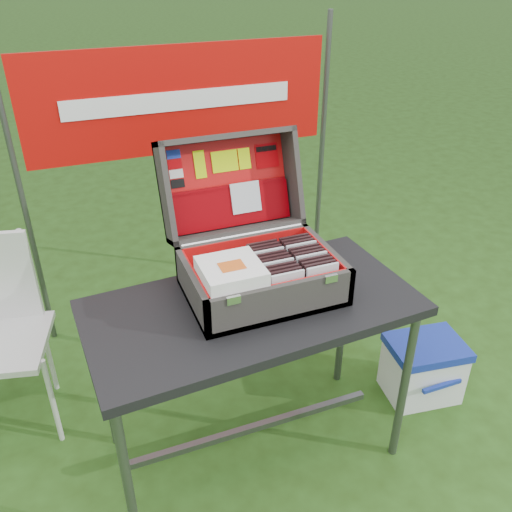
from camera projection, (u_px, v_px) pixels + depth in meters
name	position (u px, v px, depth m)	size (l,w,h in m)	color
ground	(257.00, 430.00, 2.57)	(80.00, 80.00, 0.00)	#254413
table	(253.00, 381.00, 2.28)	(1.28, 0.64, 0.80)	black
table_top	(253.00, 308.00, 2.10)	(1.28, 0.64, 0.04)	black
table_leg_fl	(126.00, 475.00, 1.90)	(0.04, 0.04, 0.76)	#59595B
table_leg_fr	(404.00, 390.00, 2.27)	(0.04, 0.04, 0.76)	#59595B
table_leg_bl	(106.00, 380.00, 2.32)	(0.04, 0.04, 0.76)	#59595B
table_leg_br	(343.00, 320.00, 2.69)	(0.04, 0.04, 0.76)	#59595B
table_brace	(253.00, 428.00, 2.42)	(1.13, 0.03, 0.03)	#59595B
suitcase	(256.00, 227.00, 2.07)	(0.58, 0.58, 0.53)	#46433E
suitcase_base_bottom	(262.00, 290.00, 2.14)	(0.58, 0.42, 0.02)	#46433E
suitcase_base_wall_front	(282.00, 303.00, 1.95)	(0.58, 0.02, 0.16)	#46433E
suitcase_base_wall_back	(244.00, 253.00, 2.27)	(0.58, 0.02, 0.16)	#46433E
suitcase_base_wall_left	(192.00, 291.00, 2.02)	(0.02, 0.42, 0.16)	#46433E
suitcase_base_wall_right	(326.00, 263.00, 2.20)	(0.02, 0.42, 0.16)	#46433E
suitcase_liner_floor	(262.00, 287.00, 2.14)	(0.54, 0.37, 0.01)	red
suitcase_latch_left	(234.00, 300.00, 1.85)	(0.05, 0.01, 0.03)	silver
suitcase_latch_right	(331.00, 279.00, 1.97)	(0.05, 0.01, 0.03)	silver
suitcase_hinge	(243.00, 235.00, 2.24)	(0.02, 0.02, 0.53)	silver
suitcase_lid_back	(226.00, 184.00, 2.33)	(0.58, 0.42, 0.02)	#46433E
suitcase_lid_rim_far	(225.00, 136.00, 2.23)	(0.58, 0.02, 0.16)	#46433E
suitcase_lid_rim_near	(237.00, 230.00, 2.31)	(0.58, 0.02, 0.16)	#46433E
suitcase_lid_rim_left	(165.00, 194.00, 2.18)	(0.02, 0.42, 0.16)	#46433E
suitcase_lid_rim_right	(292.00, 175.00, 2.36)	(0.02, 0.42, 0.16)	#46433E
suitcase_lid_liner	(227.00, 184.00, 2.32)	(0.53, 0.37, 0.01)	red
suitcase_liner_wall_front	(281.00, 298.00, 1.96)	(0.54, 0.01, 0.13)	red
suitcase_liner_wall_back	(245.00, 252.00, 2.25)	(0.54, 0.01, 0.13)	red
suitcase_liner_wall_left	(196.00, 287.00, 2.02)	(0.01, 0.37, 0.13)	red
suitcase_liner_wall_right	(323.00, 261.00, 2.19)	(0.01, 0.37, 0.13)	red
suitcase_lid_pocket	(232.00, 206.00, 2.32)	(0.52, 0.17, 0.03)	#750005
suitcase_pocket_edge	(229.00, 187.00, 2.30)	(0.51, 0.02, 0.02)	#750005
suitcase_pocket_cd	(246.00, 197.00, 2.32)	(0.13, 0.13, 0.01)	silver
lid_sticker_cc_a	(173.00, 154.00, 2.21)	(0.06, 0.04, 0.00)	#1933B2
lid_sticker_cc_b	(175.00, 164.00, 2.22)	(0.06, 0.04, 0.00)	#BB0005
lid_sticker_cc_c	(176.00, 174.00, 2.23)	(0.06, 0.04, 0.00)	white
lid_sticker_cc_d	(178.00, 184.00, 2.24)	(0.06, 0.04, 0.00)	black
lid_card_neon_tall	(200.00, 165.00, 2.26)	(0.05, 0.11, 0.00)	#BFE603
lid_card_neon_main	(225.00, 161.00, 2.29)	(0.11, 0.09, 0.00)	#BFE603
lid_card_neon_small	(244.00, 159.00, 2.32)	(0.05, 0.09, 0.00)	#BFE603
lid_sticker_band	(267.00, 156.00, 2.35)	(0.10, 0.10, 0.00)	#BB0005
lid_sticker_band_bar	(266.00, 149.00, 2.34)	(0.09, 0.02, 0.00)	black
cd_left_0	(287.00, 290.00, 1.98)	(0.13, 0.01, 0.15)	silver
cd_left_1	(285.00, 287.00, 2.00)	(0.13, 0.01, 0.15)	black
cd_left_2	(282.00, 284.00, 2.02)	(0.13, 0.01, 0.15)	black
cd_left_3	(280.00, 281.00, 2.04)	(0.13, 0.01, 0.15)	black
cd_left_4	(277.00, 278.00, 2.05)	(0.13, 0.01, 0.15)	silver
cd_left_5	(275.00, 275.00, 2.07)	(0.13, 0.01, 0.15)	black
cd_left_6	(273.00, 272.00, 2.09)	(0.13, 0.01, 0.15)	black
cd_left_7	(270.00, 269.00, 2.11)	(0.13, 0.01, 0.15)	black
cd_left_8	(268.00, 266.00, 2.13)	(0.13, 0.01, 0.15)	silver
cd_left_9	(266.00, 263.00, 2.15)	(0.13, 0.01, 0.15)	black
cd_left_10	(264.00, 261.00, 2.17)	(0.13, 0.01, 0.15)	black
cd_left_11	(262.00, 258.00, 2.18)	(0.13, 0.01, 0.15)	black
cd_right_0	(322.00, 283.00, 2.02)	(0.13, 0.01, 0.15)	silver
cd_right_1	(319.00, 280.00, 2.04)	(0.13, 0.01, 0.15)	black
cd_right_2	(316.00, 277.00, 2.06)	(0.13, 0.01, 0.15)	black
cd_right_3	(313.00, 274.00, 2.08)	(0.13, 0.01, 0.15)	black
cd_right_4	(311.00, 271.00, 2.10)	(0.13, 0.01, 0.15)	silver
cd_right_5	(308.00, 268.00, 2.12)	(0.13, 0.01, 0.15)	black
cd_right_6	(306.00, 265.00, 2.14)	(0.13, 0.01, 0.15)	black
cd_right_7	(303.00, 262.00, 2.15)	(0.13, 0.01, 0.15)	black
cd_right_8	(301.00, 260.00, 2.17)	(0.13, 0.01, 0.15)	silver
cd_right_9	(298.00, 257.00, 2.19)	(0.13, 0.01, 0.15)	black
cd_right_10	(296.00, 254.00, 2.21)	(0.13, 0.01, 0.15)	black
cd_right_11	(293.00, 252.00, 2.23)	(0.13, 0.01, 0.15)	black
songbook_0	(231.00, 276.00, 1.96)	(0.22, 0.22, 0.01)	white
songbook_1	(231.00, 275.00, 1.96)	(0.22, 0.22, 0.01)	white
songbook_2	(231.00, 274.00, 1.95)	(0.22, 0.22, 0.01)	white
songbook_3	(231.00, 272.00, 1.95)	(0.22, 0.22, 0.01)	white
songbook_4	(231.00, 271.00, 1.95)	(0.22, 0.22, 0.01)	white
songbook_5	(231.00, 270.00, 1.95)	(0.22, 0.22, 0.01)	white
songbook_6	(231.00, 269.00, 1.94)	(0.22, 0.22, 0.01)	white
songbook_7	(231.00, 268.00, 1.94)	(0.22, 0.22, 0.01)	white
songbook_8	(231.00, 267.00, 1.94)	(0.22, 0.22, 0.01)	white
songbook_9	(231.00, 265.00, 1.94)	(0.22, 0.22, 0.01)	white
songbook_graphic	(232.00, 266.00, 1.93)	(0.09, 0.07, 0.00)	#D85919
cooler	(423.00, 368.00, 2.70)	(0.36, 0.28, 0.32)	white
cooler_body	(422.00, 372.00, 2.72)	(0.34, 0.26, 0.28)	white
cooler_lid	(427.00, 347.00, 2.64)	(0.36, 0.28, 0.04)	#182D9B
cooler_handle	(442.00, 386.00, 2.58)	(0.22, 0.02, 0.02)	#182D9B
chair_leg_fr	(53.00, 402.00, 2.40)	(0.02, 0.02, 0.47)	silver
chair_leg_br	(48.00, 353.00, 2.69)	(0.02, 0.02, 0.47)	silver
chair_upright_right	(29.00, 272.00, 2.48)	(0.02, 0.02, 0.44)	silver
cardboard_box	(322.00, 312.00, 3.08)	(0.35, 0.06, 0.37)	#A46F45
banner_post_left	(24.00, 204.00, 2.76)	(0.03, 0.03, 1.70)	#59595B
banner_post_right	(321.00, 162.00, 3.30)	(0.03, 0.03, 1.70)	#59595B
banner	(180.00, 100.00, 2.79)	(1.60, 0.01, 0.55)	#AC0A07
banner_text	(181.00, 101.00, 2.78)	(1.20, 0.00, 0.10)	white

